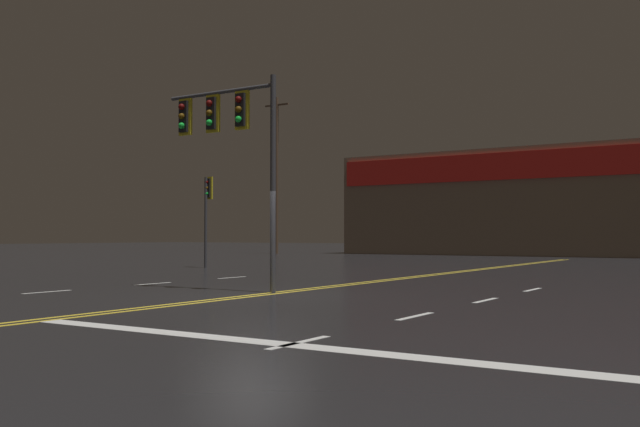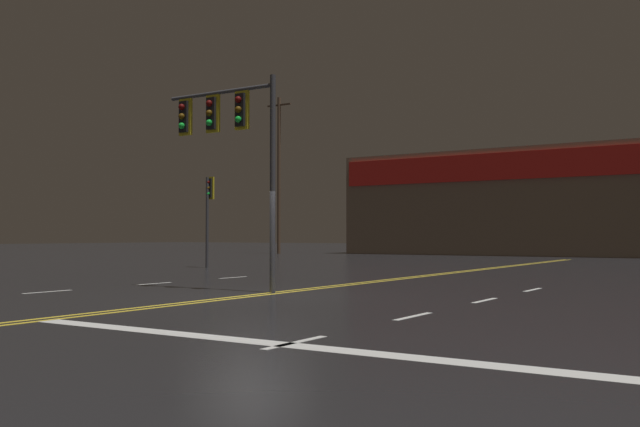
{
  "view_description": "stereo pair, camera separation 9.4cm",
  "coord_description": "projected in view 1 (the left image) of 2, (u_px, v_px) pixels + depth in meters",
  "views": [
    {
      "loc": [
        10.27,
        -13.17,
        1.4
      ],
      "look_at": [
        0.0,
        3.0,
        2.0
      ],
      "focal_mm": 40.0,
      "sensor_mm": 36.0,
      "label": 1
    },
    {
      "loc": [
        10.34,
        -13.12,
        1.4
      ],
      "look_at": [
        0.0,
        3.0,
        2.0
      ],
      "focal_mm": 40.0,
      "sensor_mm": 36.0,
      "label": 2
    }
  ],
  "objects": [
    {
      "name": "building_backdrop",
      "position": [
        598.0,
        202.0,
        50.07
      ],
      "size": [
        35.66,
        10.23,
        7.47
      ],
      "color": "#7A6651",
      "rests_on": "ground"
    },
    {
      "name": "traffic_signal_median",
      "position": [
        226.0,
        127.0,
        18.4
      ],
      "size": [
        3.48,
        0.36,
        5.39
      ],
      "color": "#38383D",
      "rests_on": "ground"
    },
    {
      "name": "traffic_signal_corner_northwest",
      "position": [
        207.0,
        201.0,
        31.29
      ],
      "size": [
        0.42,
        0.36,
        4.0
      ],
      "color": "#38383D",
      "rests_on": "ground"
    },
    {
      "name": "utility_pole_row",
      "position": [
        546.0,
        162.0,
        44.53
      ],
      "size": [
        45.98,
        0.26,
        12.25
      ],
      "color": "#4C3828",
      "rests_on": "ground"
    },
    {
      "name": "road_markings",
      "position": [
        255.0,
        302.0,
        15.11
      ],
      "size": [
        14.88,
        60.0,
        0.01
      ],
      "color": "gold",
      "rests_on": "ground"
    },
    {
      "name": "ground_plane",
      "position": [
        251.0,
        296.0,
        16.57
      ],
      "size": [
        200.0,
        200.0,
        0.0
      ],
      "primitive_type": "plane",
      "color": "black"
    }
  ]
}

